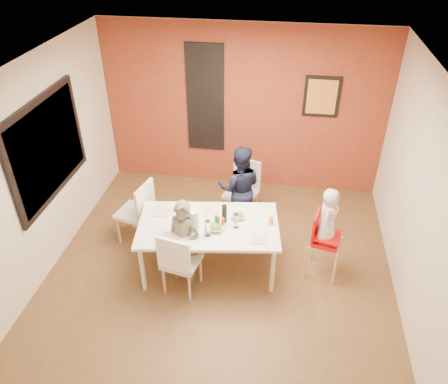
% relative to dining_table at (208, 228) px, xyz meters
% --- Properties ---
extents(ground, '(4.50, 4.50, 0.00)m').
position_rel_dining_table_xyz_m(ground, '(0.16, -0.01, -0.67)').
color(ground, brown).
rests_on(ground, ground).
extents(ceiling, '(4.50, 4.50, 0.02)m').
position_rel_dining_table_xyz_m(ceiling, '(0.16, -0.01, 2.03)').
color(ceiling, silver).
rests_on(ceiling, wall_back).
extents(wall_back, '(4.50, 0.02, 2.70)m').
position_rel_dining_table_xyz_m(wall_back, '(0.16, 2.24, 0.68)').
color(wall_back, beige).
rests_on(wall_back, ground).
extents(wall_front, '(4.50, 0.02, 2.70)m').
position_rel_dining_table_xyz_m(wall_front, '(0.16, -2.26, 0.68)').
color(wall_front, beige).
rests_on(wall_front, ground).
extents(wall_left, '(0.02, 4.50, 2.70)m').
position_rel_dining_table_xyz_m(wall_left, '(-2.09, -0.01, 0.68)').
color(wall_left, beige).
rests_on(wall_left, ground).
extents(wall_right, '(0.02, 4.50, 2.70)m').
position_rel_dining_table_xyz_m(wall_right, '(2.41, -0.01, 0.68)').
color(wall_right, beige).
rests_on(wall_right, ground).
extents(brick_accent_wall, '(4.50, 0.02, 2.70)m').
position_rel_dining_table_xyz_m(brick_accent_wall, '(0.16, 2.22, 0.68)').
color(brick_accent_wall, maroon).
rests_on(brick_accent_wall, ground).
extents(picture_window_frame, '(0.05, 1.70, 1.30)m').
position_rel_dining_table_xyz_m(picture_window_frame, '(-2.06, 0.19, 0.88)').
color(picture_window_frame, black).
rests_on(picture_window_frame, wall_left).
extents(picture_window_pane, '(0.02, 1.55, 1.15)m').
position_rel_dining_table_xyz_m(picture_window_pane, '(-2.05, 0.19, 0.88)').
color(picture_window_pane, black).
rests_on(picture_window_pane, wall_left).
extents(glassblock_strip, '(0.55, 0.03, 1.70)m').
position_rel_dining_table_xyz_m(glassblock_strip, '(-0.44, 2.20, 0.83)').
color(glassblock_strip, silver).
rests_on(glassblock_strip, wall_back).
extents(glassblock_surround, '(0.60, 0.03, 1.76)m').
position_rel_dining_table_xyz_m(glassblock_surround, '(-0.44, 2.20, 0.83)').
color(glassblock_surround, black).
rests_on(glassblock_surround, wall_back).
extents(art_print_frame, '(0.54, 0.03, 0.64)m').
position_rel_dining_table_xyz_m(art_print_frame, '(1.36, 2.20, 0.98)').
color(art_print_frame, black).
rests_on(art_print_frame, wall_back).
extents(art_print_canvas, '(0.44, 0.01, 0.54)m').
position_rel_dining_table_xyz_m(art_print_canvas, '(1.36, 2.18, 0.98)').
color(art_print_canvas, gold).
rests_on(art_print_canvas, wall_back).
extents(dining_table, '(1.88, 1.21, 0.73)m').
position_rel_dining_table_xyz_m(dining_table, '(0.00, 0.00, 0.00)').
color(dining_table, silver).
rests_on(dining_table, ground).
extents(chair_near, '(0.50, 0.50, 0.91)m').
position_rel_dining_table_xyz_m(chair_near, '(-0.28, -0.48, -0.16)').
color(chair_near, white).
rests_on(chair_near, ground).
extents(chair_far, '(0.56, 0.56, 0.95)m').
position_rel_dining_table_xyz_m(chair_far, '(0.30, 1.24, -0.14)').
color(chair_far, silver).
rests_on(chair_far, ground).
extents(chair_left, '(0.53, 0.53, 0.96)m').
position_rel_dining_table_xyz_m(chair_left, '(-1.07, 0.44, -0.13)').
color(chair_left, white).
rests_on(chair_left, ground).
extents(high_chair, '(0.47, 0.47, 0.93)m').
position_rel_dining_table_xyz_m(high_chair, '(1.44, 0.17, -0.11)').
color(high_chair, red).
rests_on(high_chair, ground).
extents(child_near, '(0.48, 0.37, 1.19)m').
position_rel_dining_table_xyz_m(child_near, '(-0.27, -0.24, -0.07)').
color(child_near, brown).
rests_on(child_near, ground).
extents(child_far, '(0.68, 0.56, 1.32)m').
position_rel_dining_table_xyz_m(child_far, '(0.27, 1.00, -0.01)').
color(child_far, black).
rests_on(child_far, ground).
extents(toddler, '(0.32, 0.41, 0.75)m').
position_rel_dining_table_xyz_m(toddler, '(1.47, 0.16, 0.25)').
color(toddler, beige).
rests_on(toddler, high_chair).
extents(plate_near_left, '(0.27, 0.27, 0.01)m').
position_rel_dining_table_xyz_m(plate_near_left, '(-0.42, -0.37, 0.07)').
color(plate_near_left, white).
rests_on(plate_near_left, dining_table).
extents(plate_far_mid, '(0.24, 0.24, 0.01)m').
position_rel_dining_table_xyz_m(plate_far_mid, '(-0.01, 0.32, 0.07)').
color(plate_far_mid, white).
rests_on(plate_far_mid, dining_table).
extents(plate_near_right, '(0.22, 0.22, 0.01)m').
position_rel_dining_table_xyz_m(plate_near_right, '(0.65, -0.19, 0.07)').
color(plate_near_right, white).
rests_on(plate_near_right, dining_table).
extents(plate_far_left, '(0.22, 0.22, 0.01)m').
position_rel_dining_table_xyz_m(plate_far_left, '(-0.65, 0.16, 0.07)').
color(plate_far_left, white).
rests_on(plate_far_left, dining_table).
extents(salad_bowl_a, '(0.23, 0.23, 0.06)m').
position_rel_dining_table_xyz_m(salad_bowl_a, '(0.10, -0.08, 0.09)').
color(salad_bowl_a, white).
rests_on(salad_bowl_a, dining_table).
extents(salad_bowl_b, '(0.20, 0.20, 0.05)m').
position_rel_dining_table_xyz_m(salad_bowl_b, '(0.35, 0.20, 0.09)').
color(salad_bowl_b, white).
rests_on(salad_bowl_b, dining_table).
extents(wine_bottle, '(0.07, 0.07, 0.25)m').
position_rel_dining_table_xyz_m(wine_bottle, '(0.19, 0.09, 0.19)').
color(wine_bottle, black).
rests_on(wine_bottle, dining_table).
extents(wine_glass_a, '(0.08, 0.08, 0.22)m').
position_rel_dining_table_xyz_m(wine_glass_a, '(0.03, -0.21, 0.17)').
color(wine_glass_a, white).
rests_on(wine_glass_a, dining_table).
extents(wine_glass_b, '(0.07, 0.07, 0.19)m').
position_rel_dining_table_xyz_m(wine_glass_b, '(0.35, -0.00, 0.16)').
color(wine_glass_b, silver).
rests_on(wine_glass_b, dining_table).
extents(paper_towel_roll, '(0.13, 0.13, 0.29)m').
position_rel_dining_table_xyz_m(paper_towel_roll, '(-0.16, -0.13, 0.21)').
color(paper_towel_roll, white).
rests_on(paper_towel_roll, dining_table).
extents(condiment_red, '(0.04, 0.04, 0.14)m').
position_rel_dining_table_xyz_m(condiment_red, '(0.19, -0.03, 0.14)').
color(condiment_red, red).
rests_on(condiment_red, dining_table).
extents(condiment_green, '(0.04, 0.04, 0.14)m').
position_rel_dining_table_xyz_m(condiment_green, '(0.13, -0.01, 0.14)').
color(condiment_green, '#316E24').
rests_on(condiment_green, dining_table).
extents(condiment_brown, '(0.04, 0.04, 0.14)m').
position_rel_dining_table_xyz_m(condiment_brown, '(0.10, 0.02, 0.13)').
color(condiment_brown, brown).
rests_on(condiment_brown, dining_table).
extents(sippy_cup, '(0.06, 0.06, 0.10)m').
position_rel_dining_table_xyz_m(sippy_cup, '(0.78, 0.13, 0.12)').
color(sippy_cup, orange).
rests_on(sippy_cup, dining_table).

